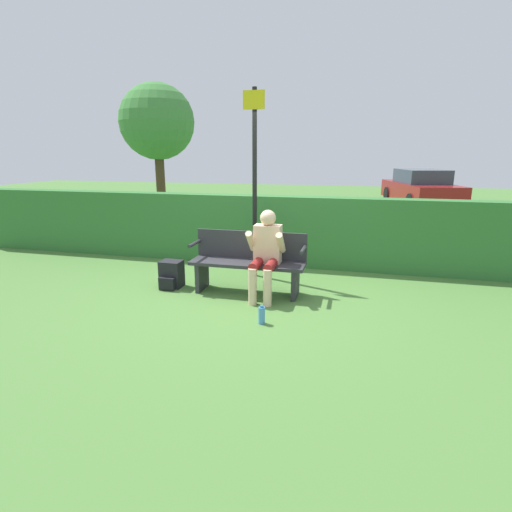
% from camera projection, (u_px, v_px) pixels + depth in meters
% --- Properties ---
extents(ground_plane, '(40.00, 40.00, 0.00)m').
position_uv_depth(ground_plane, '(247.00, 293.00, 5.65)').
color(ground_plane, '#4C7A38').
extents(hedge_back, '(12.00, 0.36, 1.21)m').
position_uv_depth(hedge_back, '(271.00, 230.00, 7.00)').
color(hedge_back, '#337033').
rests_on(hedge_back, ground).
extents(park_bench, '(1.60, 0.44, 0.85)m').
position_uv_depth(park_bench, '(248.00, 261.00, 5.59)').
color(park_bench, '#2D2D33').
rests_on(park_bench, ground).
extents(person_seated, '(0.50, 0.62, 1.18)m').
position_uv_depth(person_seated, '(266.00, 250.00, 5.35)').
color(person_seated, beige).
rests_on(person_seated, ground).
extents(backpack, '(0.31, 0.33, 0.39)m').
position_uv_depth(backpack, '(171.00, 275.00, 5.85)').
color(backpack, black).
rests_on(backpack, ground).
extents(water_bottle, '(0.08, 0.08, 0.22)m').
position_uv_depth(water_bottle, '(262.00, 315.00, 4.61)').
color(water_bottle, '#4C8CCC').
rests_on(water_bottle, ground).
extents(signpost, '(0.32, 0.09, 2.85)m').
position_uv_depth(signpost, '(255.00, 176.00, 6.05)').
color(signpost, black).
rests_on(signpost, ground).
extents(parked_car, '(2.60, 4.63, 1.33)m').
position_uv_depth(parked_car, '(420.00, 188.00, 15.01)').
color(parked_car, maroon).
rests_on(parked_car, ground).
extents(tree, '(1.90, 1.90, 3.64)m').
position_uv_depth(tree, '(157.00, 123.00, 10.13)').
color(tree, '#4C3823').
rests_on(tree, ground).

